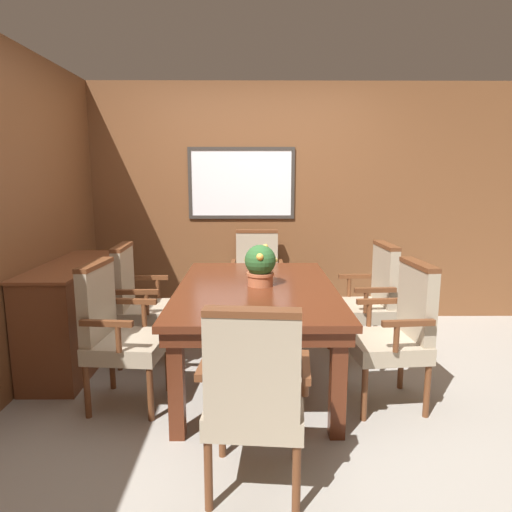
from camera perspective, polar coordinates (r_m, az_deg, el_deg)
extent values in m
plane|color=#A39E93|center=(3.41, 0.39, -16.56)|extent=(14.00, 14.00, 0.00)
cube|color=brown|center=(4.81, 0.10, 6.55)|extent=(7.20, 0.06, 2.45)
cube|color=white|center=(4.77, -1.83, 9.07)|extent=(1.03, 0.01, 0.66)
cube|color=#38332D|center=(4.77, -1.86, 13.27)|extent=(1.10, 0.02, 0.04)
cube|color=#38332D|center=(4.78, -1.81, 4.89)|extent=(1.10, 0.02, 0.04)
cube|color=#38332D|center=(4.80, -8.25, 8.98)|extent=(0.03, 0.02, 0.66)
cube|color=#38332D|center=(4.78, 4.62, 9.05)|extent=(0.04, 0.02, 0.66)
cube|color=#562614|center=(2.78, -9.92, -15.46)|extent=(0.09, 0.09, 0.68)
cube|color=#562614|center=(2.79, 10.20, -15.38)|extent=(0.09, 0.09, 0.68)
cube|color=#562614|center=(4.23, -6.48, -6.26)|extent=(0.09, 0.09, 0.68)
cube|color=#562614|center=(4.24, 6.33, -6.24)|extent=(0.09, 0.09, 0.68)
cube|color=#562614|center=(3.38, 0.02, -5.30)|extent=(1.09, 1.71, 0.09)
cube|color=#562614|center=(3.36, 0.02, -4.20)|extent=(1.15, 1.77, 0.04)
cylinder|color=brown|center=(3.75, -10.53, -11.22)|extent=(0.04, 0.04, 0.36)
cylinder|color=brown|center=(4.12, -9.72, -9.17)|extent=(0.04, 0.04, 0.36)
cylinder|color=brown|center=(3.83, -16.75, -11.02)|extent=(0.04, 0.04, 0.36)
cylinder|color=brown|center=(4.19, -15.37, -9.05)|extent=(0.04, 0.04, 0.36)
cube|color=tan|center=(3.89, -13.23, -6.86)|extent=(0.49, 0.48, 0.11)
cube|color=tan|center=(3.86, -16.27, -2.64)|extent=(0.09, 0.43, 0.48)
cube|color=brown|center=(3.81, -16.46, 1.08)|extent=(0.10, 0.43, 0.03)
cylinder|color=brown|center=(3.62, -13.50, -5.78)|extent=(0.04, 0.04, 0.18)
cube|color=brown|center=(3.61, -14.66, -4.37)|extent=(0.33, 0.05, 0.04)
cylinder|color=brown|center=(4.07, -12.19, -3.91)|extent=(0.04, 0.04, 0.18)
cube|color=brown|center=(4.07, -13.22, -2.66)|extent=(0.33, 0.05, 0.04)
cylinder|color=brown|center=(3.41, 11.13, -13.47)|extent=(0.04, 0.04, 0.36)
cylinder|color=brown|center=(3.06, 13.40, -16.42)|extent=(0.04, 0.04, 0.36)
cylinder|color=brown|center=(3.55, 17.67, -12.82)|extent=(0.04, 0.04, 0.36)
cylinder|color=brown|center=(3.21, 20.60, -15.49)|extent=(0.04, 0.04, 0.36)
cube|color=tan|center=(3.21, 15.91, -10.72)|extent=(0.51, 0.50, 0.11)
cube|color=tan|center=(3.20, 19.45, -5.48)|extent=(0.12, 0.43, 0.48)
cube|color=brown|center=(3.14, 19.72, -1.02)|extent=(0.13, 0.43, 0.03)
cylinder|color=brown|center=(3.36, 13.96, -7.03)|extent=(0.04, 0.04, 0.18)
cube|color=brown|center=(3.36, 15.17, -5.47)|extent=(0.33, 0.07, 0.04)
cylinder|color=brown|center=(2.94, 17.14, -9.74)|extent=(0.04, 0.04, 0.18)
cube|color=brown|center=(2.94, 18.52, -7.95)|extent=(0.33, 0.07, 0.04)
cylinder|color=brown|center=(2.64, 5.01, -20.80)|extent=(0.04, 0.04, 0.36)
cylinder|color=brown|center=(2.67, -4.25, -20.46)|extent=(0.04, 0.04, 0.36)
cylinder|color=brown|center=(2.30, 5.08, -26.09)|extent=(0.04, 0.04, 0.36)
cylinder|color=brown|center=(2.33, -5.97, -25.59)|extent=(0.04, 0.04, 0.36)
cube|color=tan|center=(2.35, -0.03, -18.40)|extent=(0.50, 0.51, 0.11)
cube|color=tan|center=(2.05, -0.49, -13.83)|extent=(0.43, 0.12, 0.48)
cube|color=brown|center=(1.96, -0.50, -7.05)|extent=(0.43, 0.13, 0.03)
cylinder|color=brown|center=(2.32, 6.19, -14.94)|extent=(0.04, 0.04, 0.18)
cube|color=brown|center=(2.21, 6.28, -13.60)|extent=(0.06, 0.33, 0.04)
cylinder|color=brown|center=(2.35, -6.01, -14.55)|extent=(0.04, 0.04, 0.18)
cube|color=brown|center=(2.25, -6.39, -13.19)|extent=(0.06, 0.33, 0.04)
cylinder|color=brown|center=(4.14, 9.21, -9.04)|extent=(0.04, 0.04, 0.36)
cylinder|color=brown|center=(3.78, 10.63, -11.04)|extent=(0.04, 0.04, 0.36)
cylinder|color=brown|center=(4.25, 14.68, -8.73)|extent=(0.04, 0.04, 0.36)
cylinder|color=brown|center=(3.90, 16.59, -10.61)|extent=(0.04, 0.04, 0.36)
cube|color=tan|center=(3.94, 12.92, -6.64)|extent=(0.50, 0.49, 0.11)
cube|color=tan|center=(3.93, 15.82, -2.40)|extent=(0.11, 0.43, 0.48)
cube|color=brown|center=(3.88, 16.01, 1.26)|extent=(0.12, 0.43, 0.03)
cylinder|color=brown|center=(4.11, 11.56, -3.75)|extent=(0.04, 0.04, 0.18)
cube|color=brown|center=(4.11, 12.55, -2.49)|extent=(0.33, 0.06, 0.04)
cylinder|color=brown|center=(3.67, 13.57, -5.56)|extent=(0.04, 0.04, 0.18)
cube|color=brown|center=(3.67, 14.69, -4.14)|extent=(0.33, 0.06, 0.04)
cylinder|color=brown|center=(3.06, -13.06, -16.45)|extent=(0.04, 0.04, 0.36)
cylinder|color=brown|center=(3.41, -10.95, -13.48)|extent=(0.04, 0.04, 0.36)
cylinder|color=brown|center=(3.20, -20.36, -15.58)|extent=(0.04, 0.04, 0.36)
cylinder|color=brown|center=(3.54, -17.55, -12.88)|extent=(0.04, 0.04, 0.36)
cube|color=tan|center=(3.20, -15.69, -10.76)|extent=(0.51, 0.50, 0.11)
cube|color=tan|center=(3.19, -19.26, -5.52)|extent=(0.12, 0.43, 0.48)
cube|color=brown|center=(3.13, -19.54, -1.05)|extent=(0.13, 0.43, 0.03)
cylinder|color=brown|center=(2.93, -16.82, -9.78)|extent=(0.04, 0.04, 0.18)
cube|color=brown|center=(2.93, -18.21, -8.00)|extent=(0.33, 0.07, 0.04)
cylinder|color=brown|center=(3.36, -13.81, -7.05)|extent=(0.04, 0.04, 0.18)
cube|color=brown|center=(3.36, -15.03, -5.50)|extent=(0.33, 0.07, 0.04)
cylinder|color=brown|center=(4.44, -2.52, -7.56)|extent=(0.04, 0.04, 0.36)
cylinder|color=brown|center=(4.44, 2.72, -7.57)|extent=(0.04, 0.04, 0.36)
cylinder|color=brown|center=(4.84, -2.26, -6.06)|extent=(0.04, 0.04, 0.36)
cylinder|color=brown|center=(4.83, 2.54, -6.07)|extent=(0.04, 0.04, 0.36)
cube|color=tan|center=(4.57, 0.12, -4.00)|extent=(0.47, 0.48, 0.11)
cube|color=tan|center=(4.70, 0.14, 0.06)|extent=(0.43, 0.09, 0.48)
cube|color=brown|center=(4.66, 0.14, 3.13)|extent=(0.43, 0.10, 0.03)
cylinder|color=brown|center=(4.51, -2.94, -2.30)|extent=(0.04, 0.04, 0.18)
cube|color=brown|center=(4.56, -2.90, -0.99)|extent=(0.04, 0.33, 0.04)
cylinder|color=brown|center=(4.51, 3.18, -2.31)|extent=(0.04, 0.04, 0.18)
cube|color=brown|center=(4.56, 3.15, -1.00)|extent=(0.04, 0.33, 0.04)
cylinder|color=#B2603D|center=(3.37, 0.54, -2.89)|extent=(0.19, 0.19, 0.10)
cylinder|color=#B2603D|center=(3.36, 0.54, -2.25)|extent=(0.20, 0.20, 0.02)
sphere|color=#2D602D|center=(3.34, 0.54, -0.54)|extent=(0.23, 0.23, 0.23)
sphere|color=gold|center=(3.34, 1.21, 1.20)|extent=(0.04, 0.04, 0.04)
sphere|color=#EAB65A|center=(3.44, -0.23, -0.34)|extent=(0.04, 0.04, 0.04)
sphere|color=gold|center=(3.40, -1.02, -0.50)|extent=(0.05, 0.05, 0.05)
sphere|color=gold|center=(3.24, 0.50, -0.13)|extent=(0.05, 0.05, 0.05)
sphere|color=#D7B957|center=(3.35, 2.40, -0.52)|extent=(0.04, 0.04, 0.04)
sphere|color=#E3A950|center=(3.41, -0.91, -0.28)|extent=(0.04, 0.04, 0.04)
sphere|color=#F0AE53|center=(3.44, 0.93, 0.06)|extent=(0.06, 0.06, 0.06)
sphere|color=#EDC056|center=(3.39, 1.01, 1.09)|extent=(0.04, 0.04, 0.04)
cube|color=brown|center=(4.00, -21.73, -6.91)|extent=(0.41, 1.24, 0.81)
cube|color=brown|center=(3.90, -22.14, -1.04)|extent=(0.43, 1.27, 0.02)
sphere|color=#4C422D|center=(3.87, -18.97, -3.81)|extent=(0.03, 0.03, 0.03)
sphere|color=#4C422D|center=(3.70, -20.06, -9.51)|extent=(0.03, 0.03, 0.03)
sphere|color=#4C422D|center=(4.21, -17.52, -6.98)|extent=(0.03, 0.03, 0.03)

